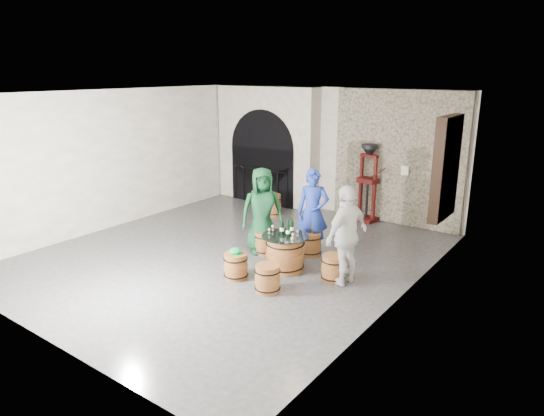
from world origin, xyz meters
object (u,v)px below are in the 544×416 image
Objects in this scene: wine_bottle_right at (292,227)px; side_barrel at (273,205)px; barrel_stool_near_left at (236,266)px; barrel_stool_far at (311,244)px; barrel_stool_left at (264,242)px; wine_bottle_center at (288,230)px; wine_bottle_left at (282,228)px; barrel_stool_right at (333,268)px; person_green at (262,211)px; barrel_stool_near_right at (268,279)px; person_blue at (313,212)px; barrel_table at (285,253)px; person_white at (347,235)px; corking_press at (368,177)px.

wine_bottle_right is 3.45m from side_barrel.
barrel_stool_far is at bearing 75.28° from barrel_stool_near_left.
wine_bottle_center is at bearing -28.47° from barrel_stool_left.
barrel_stool_left is 1.20m from wine_bottle_center.
wine_bottle_left is 3.47m from side_barrel.
side_barrel is (-2.15, 2.67, -0.53)m from wine_bottle_left.
barrel_stool_right is at bearing -1.96° from wine_bottle_right.
wine_bottle_center is (0.17, -0.05, 0.00)m from wine_bottle_left.
person_green is at bearing -58.91° from side_barrel.
barrel_stool_far is at bearing 99.49° from barrel_stool_near_right.
barrel_stool_near_left is 0.27× the size of person_blue.
side_barrel is (-2.32, 2.73, -0.53)m from wine_bottle_center.
barrel_table is 1.86× the size of barrel_stool_right.
barrel_stool_left is 0.27× the size of person_blue.
barrel_stool_near_right is at bearing -98.72° from person_green.
barrel_stool_left is 1.09m from wine_bottle_right.
person_blue is at bearing 94.87° from wine_bottle_right.
person_green reaches higher than barrel_stool_right.
barrel_stool_left is (-0.84, 0.47, -0.10)m from barrel_table.
wine_bottle_center and wine_bottle_right have the same top height.
person_white is 3.80m from corking_press.
barrel_stool_far is at bearing 140.00° from barrel_stool_right.
corking_press is (-0.13, 3.73, 0.77)m from barrel_table.
person_blue is 0.87m from wine_bottle_right.
person_blue is (-0.00, 0.06, 0.64)m from barrel_stool_far.
side_barrel is at bearing 122.15° from barrel_stool_left.
wine_bottle_right is 3.58m from corking_press.
barrel_table reaches higher than barrel_stool_near_left.
wine_bottle_right reaches higher than barrel_stool_near_right.
wine_bottle_center is (-0.20, 0.90, 0.58)m from barrel_stool_near_right.
wine_bottle_center is (-0.87, -0.16, 0.58)m from barrel_stool_right.
wine_bottle_left is at bearing 162.76° from wine_bottle_center.
barrel_stool_left is 3.44m from corking_press.
wine_bottle_center is (1.01, -0.55, -0.07)m from person_green.
barrel_stool_right is at bearing -68.14° from person_blue.
wine_bottle_left is (-1.05, -0.10, 0.58)m from barrel_stool_right.
barrel_stool_far is at bearing -113.31° from person_white.
barrel_stool_far is 0.65m from person_blue.
corking_press is at bearing 91.88° from barrel_stool_far.
wine_bottle_center is at bearing 102.47° from barrel_stool_near_right.
side_barrel is 0.30× the size of corking_press.
person_white reaches higher than barrel_table.
barrel_table reaches higher than barrel_stool_right.
barrel_table is at bearing -87.82° from barrel_stool_far.
barrel_stool_right is at bearing 57.31° from barrel_stool_near_right.
barrel_table is 1.86× the size of barrel_stool_near_left.
barrel_stool_far is at bearing -76.75° from corking_press.
wine_bottle_left is (-0.09, 0.03, 0.48)m from barrel_table.
wine_bottle_right is (0.96, -0.36, -0.07)m from person_green.
corking_press is (-0.41, 4.65, 0.88)m from barrel_stool_near_right.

